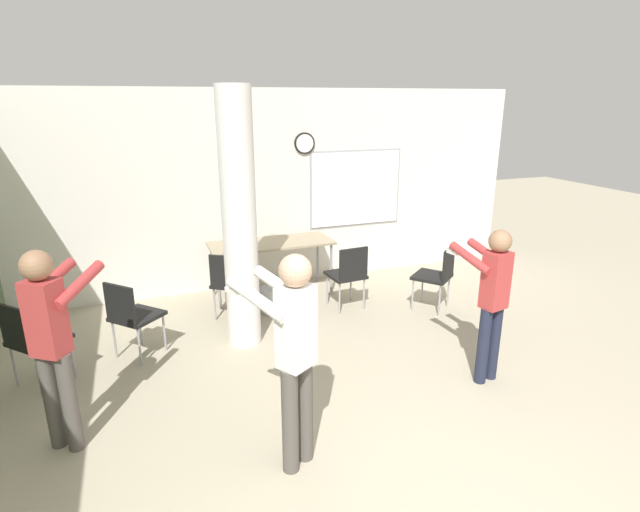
{
  "coord_description": "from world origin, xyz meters",
  "views": [
    {
      "loc": [
        -1.72,
        -1.87,
        2.66
      ],
      "look_at": [
        -0.07,
        2.6,
        1.15
      ],
      "focal_mm": 28.0,
      "sensor_mm": 36.0,
      "label": 1
    }
  ],
  "objects_px": {
    "chair_table_left": "(230,280)",
    "chair_table_right": "(348,272)",
    "person_playing_front": "(293,346)",
    "chair_near_pillar": "(132,313)",
    "chair_mid_room": "(438,273)",
    "bottle_on_table": "(236,238)",
    "person_playing_side": "(492,294)",
    "folding_table": "(271,246)",
    "chair_by_left_wall": "(31,337)",
    "person_watching_back": "(52,336)"
  },
  "relations": [
    {
      "from": "person_playing_front",
      "to": "chair_table_right",
      "type": "bearing_deg",
      "value": 58.91
    },
    {
      "from": "person_playing_front",
      "to": "chair_mid_room",
      "type": "bearing_deg",
      "value": 39.13
    },
    {
      "from": "folding_table",
      "to": "person_playing_side",
      "type": "distance_m",
      "value": 3.21
    },
    {
      "from": "chair_mid_room",
      "to": "folding_table",
      "type": "bearing_deg",
      "value": 145.75
    },
    {
      "from": "folding_table",
      "to": "chair_by_left_wall",
      "type": "relative_size",
      "value": 1.94
    },
    {
      "from": "chair_near_pillar",
      "to": "person_playing_front",
      "type": "height_order",
      "value": "person_playing_front"
    },
    {
      "from": "chair_mid_room",
      "to": "chair_table_left",
      "type": "relative_size",
      "value": 1.0
    },
    {
      "from": "chair_mid_room",
      "to": "chair_near_pillar",
      "type": "bearing_deg",
      "value": 179.53
    },
    {
      "from": "chair_mid_room",
      "to": "person_playing_side",
      "type": "xyz_separation_m",
      "value": [
        -0.49,
        -1.62,
        0.39
      ]
    },
    {
      "from": "chair_table_left",
      "to": "person_playing_side",
      "type": "xyz_separation_m",
      "value": [
        2.07,
        -2.28,
        0.39
      ]
    },
    {
      "from": "chair_table_left",
      "to": "chair_table_right",
      "type": "bearing_deg",
      "value": -8.89
    },
    {
      "from": "chair_near_pillar",
      "to": "person_watching_back",
      "type": "distance_m",
      "value": 1.49
    },
    {
      "from": "chair_mid_room",
      "to": "person_playing_side",
      "type": "relative_size",
      "value": 0.57
    },
    {
      "from": "folding_table",
      "to": "chair_near_pillar",
      "type": "height_order",
      "value": "chair_near_pillar"
    },
    {
      "from": "chair_table_right",
      "to": "person_playing_side",
      "type": "bearing_deg",
      "value": -74.33
    },
    {
      "from": "folding_table",
      "to": "chair_mid_room",
      "type": "distance_m",
      "value": 2.26
    },
    {
      "from": "chair_mid_room",
      "to": "chair_table_left",
      "type": "bearing_deg",
      "value": 165.47
    },
    {
      "from": "bottle_on_table",
      "to": "chair_near_pillar",
      "type": "bearing_deg",
      "value": -137.42
    },
    {
      "from": "chair_table_left",
      "to": "chair_mid_room",
      "type": "bearing_deg",
      "value": -14.53
    },
    {
      "from": "folding_table",
      "to": "person_playing_side",
      "type": "bearing_deg",
      "value": -64.58
    },
    {
      "from": "folding_table",
      "to": "bottle_on_table",
      "type": "bearing_deg",
      "value": 177.41
    },
    {
      "from": "chair_by_left_wall",
      "to": "person_playing_front",
      "type": "xyz_separation_m",
      "value": [
        2.0,
        -1.89,
        0.47
      ]
    },
    {
      "from": "folding_table",
      "to": "chair_mid_room",
      "type": "xyz_separation_m",
      "value": [
        1.86,
        -1.27,
        -0.2
      ]
    },
    {
      "from": "bottle_on_table",
      "to": "chair_table_left",
      "type": "bearing_deg",
      "value": -108.96
    },
    {
      "from": "person_playing_side",
      "to": "person_playing_front",
      "type": "xyz_separation_m",
      "value": [
        -2.11,
        -0.49,
        0.08
      ]
    },
    {
      "from": "folding_table",
      "to": "chair_table_left",
      "type": "relative_size",
      "value": 1.94
    },
    {
      "from": "bottle_on_table",
      "to": "person_watching_back",
      "type": "xyz_separation_m",
      "value": [
        -1.89,
        -2.58,
        0.1
      ]
    },
    {
      "from": "folding_table",
      "to": "person_playing_side",
      "type": "height_order",
      "value": "person_playing_side"
    },
    {
      "from": "chair_mid_room",
      "to": "person_watching_back",
      "type": "xyz_separation_m",
      "value": [
        -4.23,
        -1.29,
        0.45
      ]
    },
    {
      "from": "chair_table_right",
      "to": "person_playing_front",
      "type": "xyz_separation_m",
      "value": [
        -1.53,
        -2.54,
        0.47
      ]
    },
    {
      "from": "folding_table",
      "to": "chair_mid_room",
      "type": "bearing_deg",
      "value": -34.25
    },
    {
      "from": "chair_mid_room",
      "to": "person_watching_back",
      "type": "relative_size",
      "value": 0.53
    },
    {
      "from": "chair_by_left_wall",
      "to": "chair_table_right",
      "type": "bearing_deg",
      "value": 10.46
    },
    {
      "from": "chair_table_left",
      "to": "person_playing_front",
      "type": "xyz_separation_m",
      "value": [
        -0.04,
        -2.78,
        0.47
      ]
    },
    {
      "from": "folding_table",
      "to": "chair_near_pillar",
      "type": "distance_m",
      "value": 2.23
    },
    {
      "from": "folding_table",
      "to": "chair_table_left",
      "type": "xyz_separation_m",
      "value": [
        -0.69,
        -0.61,
        -0.2
      ]
    },
    {
      "from": "chair_by_left_wall",
      "to": "person_playing_front",
      "type": "distance_m",
      "value": 2.79
    },
    {
      "from": "chair_near_pillar",
      "to": "person_playing_front",
      "type": "xyz_separation_m",
      "value": [
        1.11,
        -2.15,
        0.47
      ]
    },
    {
      "from": "chair_near_pillar",
      "to": "person_playing_side",
      "type": "bearing_deg",
      "value": -27.16
    },
    {
      "from": "chair_near_pillar",
      "to": "chair_mid_room",
      "type": "height_order",
      "value": "same"
    },
    {
      "from": "chair_table_right",
      "to": "chair_by_left_wall",
      "type": "distance_m",
      "value": 3.6
    },
    {
      "from": "chair_table_right",
      "to": "chair_mid_room",
      "type": "relative_size",
      "value": 1.0
    },
    {
      "from": "folding_table",
      "to": "person_playing_front",
      "type": "xyz_separation_m",
      "value": [
        -0.74,
        -3.38,
        0.27
      ]
    },
    {
      "from": "chair_table_right",
      "to": "chair_near_pillar",
      "type": "height_order",
      "value": "same"
    },
    {
      "from": "bottle_on_table",
      "to": "person_playing_front",
      "type": "xyz_separation_m",
      "value": [
        -0.26,
        -3.41,
        0.12
      ]
    },
    {
      "from": "chair_table_right",
      "to": "chair_by_left_wall",
      "type": "bearing_deg",
      "value": -169.54
    },
    {
      "from": "folding_table",
      "to": "chair_table_left",
      "type": "bearing_deg",
      "value": -138.72
    },
    {
      "from": "chair_near_pillar",
      "to": "person_playing_side",
      "type": "relative_size",
      "value": 0.57
    },
    {
      "from": "folding_table",
      "to": "chair_table_right",
      "type": "bearing_deg",
      "value": -46.45
    },
    {
      "from": "person_playing_front",
      "to": "person_playing_side",
      "type": "bearing_deg",
      "value": 13.17
    }
  ]
}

